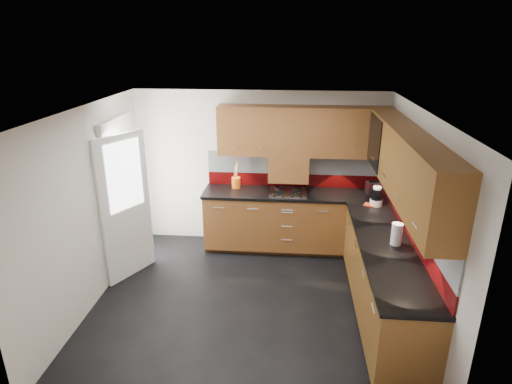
# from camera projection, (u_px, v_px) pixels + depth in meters

# --- Properties ---
(room) EXTENTS (4.00, 3.80, 2.64)m
(room) POSITION_uv_depth(u_px,v_px,m) (247.00, 190.00, 4.84)
(room) COLOR black
(base_cabinets) EXTENTS (2.70, 3.20, 0.95)m
(base_cabinets) POSITION_uv_depth(u_px,v_px,m) (331.00, 248.00, 5.78)
(base_cabinets) COLOR brown
(base_cabinets) RESTS_ON room
(countertop) EXTENTS (2.72, 3.22, 0.04)m
(countertop) POSITION_uv_depth(u_px,v_px,m) (333.00, 216.00, 5.61)
(countertop) COLOR black
(countertop) RESTS_ON base_cabinets
(backsplash) EXTENTS (2.70, 3.20, 0.54)m
(backsplash) POSITION_uv_depth(u_px,v_px,m) (350.00, 190.00, 5.70)
(backsplash) COLOR maroon
(backsplash) RESTS_ON countertop
(upper_cabinets) EXTENTS (2.50, 3.20, 0.72)m
(upper_cabinets) POSITION_uv_depth(u_px,v_px,m) (351.00, 147.00, 5.34)
(upper_cabinets) COLOR brown
(upper_cabinets) RESTS_ON room
(extractor_hood) EXTENTS (0.60, 0.33, 0.40)m
(extractor_hood) POSITION_uv_depth(u_px,v_px,m) (289.00, 168.00, 6.40)
(extractor_hood) COLOR brown
(extractor_hood) RESTS_ON room
(glass_cabinet) EXTENTS (0.32, 0.80, 0.66)m
(glass_cabinet) POSITION_uv_depth(u_px,v_px,m) (386.00, 140.00, 5.56)
(glass_cabinet) COLOR black
(glass_cabinet) RESTS_ON room
(back_door) EXTENTS (0.42, 1.19, 2.04)m
(back_door) POSITION_uv_depth(u_px,v_px,m) (124.00, 200.00, 5.84)
(back_door) COLOR white
(back_door) RESTS_ON room
(gas_hob) EXTENTS (0.55, 0.49, 0.04)m
(gas_hob) POSITION_uv_depth(u_px,v_px,m) (288.00, 192.00, 6.36)
(gas_hob) COLOR silver
(gas_hob) RESTS_ON countertop
(utensil_pot) EXTENTS (0.13, 0.13, 0.48)m
(utensil_pot) POSITION_uv_depth(u_px,v_px,m) (236.00, 181.00, 6.55)
(utensil_pot) COLOR orange
(utensil_pot) RESTS_ON countertop
(toaster) EXTENTS (0.27, 0.20, 0.18)m
(toaster) POSITION_uv_depth(u_px,v_px,m) (375.00, 187.00, 6.34)
(toaster) COLOR silver
(toaster) RESTS_ON countertop
(food_processor) EXTENTS (0.17, 0.17, 0.28)m
(food_processor) POSITION_uv_depth(u_px,v_px,m) (377.00, 197.00, 5.86)
(food_processor) COLOR white
(food_processor) RESTS_ON countertop
(paper_towel) EXTENTS (0.15, 0.15, 0.25)m
(paper_towel) POSITION_uv_depth(u_px,v_px,m) (397.00, 234.00, 4.76)
(paper_towel) COLOR white
(paper_towel) RESTS_ON countertop
(orange_cloth) EXTENTS (0.18, 0.17, 0.02)m
(orange_cloth) POSITION_uv_depth(u_px,v_px,m) (370.00, 205.00, 5.90)
(orange_cloth) COLOR red
(orange_cloth) RESTS_ON countertop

